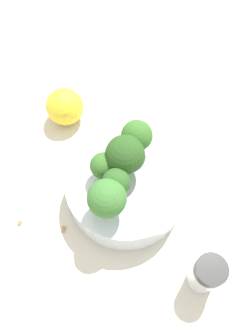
{
  "coord_description": "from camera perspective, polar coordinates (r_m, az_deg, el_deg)",
  "views": [
    {
      "loc": [
        0.18,
        -0.02,
        0.43
      ],
      "look_at": [
        0.0,
        0.0,
        0.08
      ],
      "focal_mm": 35.0,
      "sensor_mm": 36.0,
      "label": 1
    }
  ],
  "objects": [
    {
      "name": "ground_plane",
      "position": [
        0.47,
        0.0,
        -4.79
      ],
      "size": [
        3.0,
        3.0,
        0.0
      ],
      "primitive_type": "plane",
      "color": "beige"
    },
    {
      "name": "almond_crumb_2",
      "position": [
        0.46,
        -10.86,
        -10.35
      ],
      "size": [
        0.01,
        0.01,
        0.01
      ],
      "primitive_type": "cube",
      "rotation": [
        0.0,
        0.0,
        2.84
      ],
      "color": "#AD7F4C",
      "rests_on": "ground_plane"
    },
    {
      "name": "almond_crumb_0",
      "position": [
        0.47,
        -18.08,
        -9.04
      ],
      "size": [
        0.01,
        0.01,
        0.01
      ],
      "primitive_type": "cube",
      "rotation": [
        0.0,
        0.0,
        5.96
      ],
      "color": "olive",
      "rests_on": "ground_plane"
    },
    {
      "name": "broccoli_floret_1",
      "position": [
        0.4,
        -0.08,
        2.2
      ],
      "size": [
        0.05,
        0.05,
        0.06
      ],
      "color": "#84AD66",
      "rests_on": "bowl"
    },
    {
      "name": "almond_crumb_1",
      "position": [
        0.52,
        -2.85,
        6.07
      ],
      "size": [
        0.01,
        0.01,
        0.01
      ],
      "primitive_type": "cube",
      "rotation": [
        0.0,
        0.0,
        1.23
      ],
      "color": "olive",
      "rests_on": "ground_plane"
    },
    {
      "name": "broccoli_floret_3",
      "position": [
        0.4,
        -3.96,
        0.25
      ],
      "size": [
        0.03,
        0.03,
        0.04
      ],
      "color": "#7A9E5B",
      "rests_on": "bowl"
    },
    {
      "name": "lemon_wedge",
      "position": [
        0.52,
        -10.64,
        10.45
      ],
      "size": [
        0.06,
        0.06,
        0.06
      ],
      "primitive_type": "sphere",
      "color": "yellow",
      "rests_on": "ground_plane"
    },
    {
      "name": "broccoli_floret_0",
      "position": [
        0.37,
        -3.33,
        -5.4
      ],
      "size": [
        0.05,
        0.05,
        0.06
      ],
      "color": "#8EB770",
      "rests_on": "bowl"
    },
    {
      "name": "bowl",
      "position": [
        0.45,
        0.0,
        -3.48
      ],
      "size": [
        0.16,
        0.16,
        0.05
      ],
      "primitive_type": "cylinder",
      "color": "silver",
      "rests_on": "ground_plane"
    },
    {
      "name": "broccoli_floret_2",
      "position": [
        0.38,
        -1.71,
        -2.62
      ],
      "size": [
        0.03,
        0.03,
        0.05
      ],
      "color": "#7A9E5B",
      "rests_on": "bowl"
    },
    {
      "name": "broccoli_floret_4",
      "position": [
        0.42,
        1.88,
        5.5
      ],
      "size": [
        0.04,
        0.04,
        0.05
      ],
      "color": "#8EB770",
      "rests_on": "bowl"
    },
    {
      "name": "pepper_shaker",
      "position": [
        0.41,
        13.75,
        -17.54
      ],
      "size": [
        0.04,
        0.04,
        0.07
      ],
      "color": "silver",
      "rests_on": "ground_plane"
    }
  ]
}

